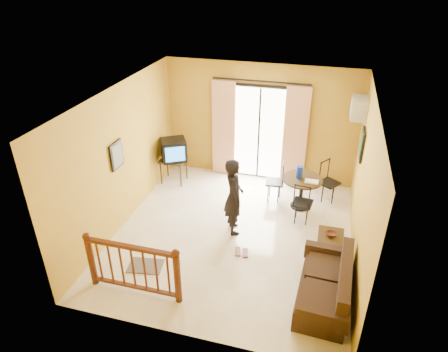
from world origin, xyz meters
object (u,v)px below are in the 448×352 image
(standing_person, at_px, (234,197))
(sofa, at_px, (327,288))
(coffee_table, at_px, (330,245))
(dining_table, at_px, (302,185))
(television, at_px, (174,150))

(standing_person, bearing_deg, sofa, -151.77)
(coffee_table, relative_size, standing_person, 0.53)
(sofa, xyz_separation_m, standing_person, (-1.88, 1.45, 0.50))
(coffee_table, bearing_deg, dining_table, 114.07)
(dining_table, bearing_deg, television, 174.03)
(sofa, bearing_deg, dining_table, 106.99)
(television, height_order, dining_table, television)
(television, distance_m, sofa, 4.80)
(television, xyz_separation_m, standing_person, (1.84, -1.53, -0.06))
(coffee_table, bearing_deg, television, 153.65)
(sofa, height_order, standing_person, standing_person)
(television, xyz_separation_m, dining_table, (3.04, -0.32, -0.29))
(dining_table, height_order, standing_person, standing_person)
(coffee_table, height_order, sofa, sofa)
(coffee_table, distance_m, sofa, 1.14)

